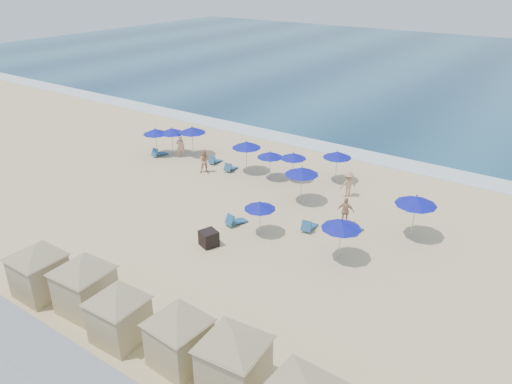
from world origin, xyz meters
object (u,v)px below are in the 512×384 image
umbrella_1 (155,131)px  umbrella_3 (270,155)px  umbrella_9 (416,200)px  beachgoer_2 (346,211)px  cabana_1 (83,279)px  umbrella_0 (172,131)px  umbrella_8 (337,155)px  beachgoer_3 (348,184)px  umbrella_2 (192,130)px  umbrella_6 (293,156)px  cabana_0 (37,265)px  umbrella_5 (260,206)px  cabana_4 (234,354)px  cabana_2 (118,309)px  beachgoer_1 (205,161)px  trash_bin (209,238)px  cabana_3 (179,331)px  umbrella_7 (302,171)px  umbrella_10 (341,224)px  umbrella_4 (247,145)px  beachgoer_0 (180,146)px

umbrella_1 → umbrella_3: (10.05, 1.21, -0.14)m
umbrella_9 → beachgoer_2: (-3.74, -0.75, -1.43)m
cabana_1 → umbrella_0: 19.78m
umbrella_8 → beachgoer_3: 2.78m
umbrella_2 → umbrella_6: (9.08, 0.32, -0.30)m
cabana_0 → beachgoer_3: 19.25m
umbrella_8 → umbrella_5: bearing=-90.5°
cabana_4 → beachgoer_3: (-3.87, 17.32, -0.75)m
umbrella_2 → umbrella_8: size_ratio=1.07×
umbrella_2 → beachgoer_2: bearing=-13.1°
cabana_2 → beachgoer_3: cabana_2 is taller
umbrella_5 → umbrella_9: (7.18, 4.62, 0.49)m
umbrella_0 → umbrella_2: bearing=26.9°
beachgoer_1 → beachgoer_3: size_ratio=1.03×
umbrella_2 → umbrella_5: size_ratio=1.20×
trash_bin → cabana_3: 8.85m
cabana_2 → umbrella_1: size_ratio=1.83×
umbrella_7 → beachgoer_2: (3.66, -1.08, -1.30)m
cabana_4 → umbrella_0: bearing=138.8°
cabana_4 → umbrella_9: size_ratio=1.71×
cabana_0 → umbrella_10: cabana_0 is taller
umbrella_2 → cabana_3: bearing=-49.5°
cabana_1 → umbrella_9: bearing=56.9°
umbrella_4 → beachgoer_3: size_ratio=1.41×
umbrella_6 → cabana_1: bearing=-89.5°
cabana_3 → beachgoer_1: bearing=127.6°
cabana_0 → cabana_4: cabana_4 is taller
cabana_2 → umbrella_5: bearing=91.9°
cabana_2 → umbrella_5: cabana_2 is taller
cabana_2 → umbrella_2: (-11.93, 17.79, 0.63)m
cabana_3 → umbrella_8: 19.56m
cabana_0 → beachgoer_2: size_ratio=2.60×
umbrella_5 → beachgoer_1: umbrella_5 is taller
umbrella_5 → beachgoer_2: size_ratio=1.22×
beachgoer_1 → beachgoer_2: 11.94m
cabana_1 → umbrella_2: (-9.23, 17.37, 0.52)m
umbrella_3 → beachgoer_2: 8.07m
umbrella_0 → umbrella_8: umbrella_8 is taller
umbrella_5 → umbrella_7: umbrella_7 is taller
trash_bin → beachgoer_0: 14.07m
umbrella_3 → umbrella_10: umbrella_10 is taller
cabana_3 → beachgoer_3: 17.55m
beachgoer_0 → beachgoer_1: bearing=114.9°
cabana_2 → umbrella_2: bearing=123.9°
cabana_2 → trash_bin: bearing=103.6°
umbrella_1 → cabana_0: bearing=-61.1°
beachgoer_0 → umbrella_6: bearing=141.9°
cabana_2 → cabana_4: cabana_4 is taller
umbrella_6 → umbrella_3: bearing=-153.4°
umbrella_8 → umbrella_9: size_ratio=0.88×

